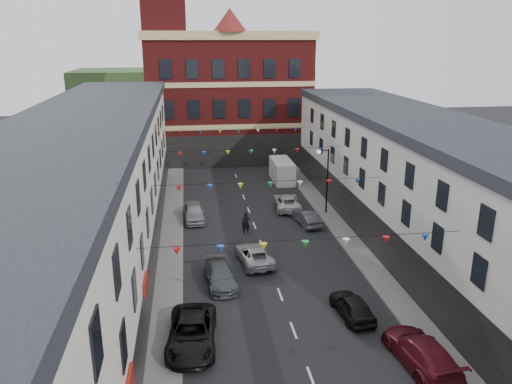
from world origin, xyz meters
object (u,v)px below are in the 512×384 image
car_right_d (352,306)px  car_right_e (307,217)px  white_van (282,171)px  car_right_c (421,352)px  pedestrian (246,223)px  car_left_c (192,333)px  car_right_f (287,202)px  moving_car (254,254)px  street_lamp (325,172)px  car_left_e (194,212)px  car_left_d (220,276)px

car_right_d → car_right_e: bearing=-98.9°
white_van → car_right_c: bearing=-88.9°
white_van → pedestrian: (-5.78, -14.91, -0.26)m
pedestrian → white_van: bearing=78.8°
car_left_c → car_right_c: (11.00, -3.16, 0.01)m
car_right_f → moving_car: size_ratio=1.05×
car_left_c → white_van: 31.58m
car_right_c → pedestrian: pedestrian is taller
car_right_d → pedestrian: (-4.53, 13.34, 0.26)m
car_left_c → car_right_f: size_ratio=1.10×
white_van → moving_car: bearing=-106.0°
white_van → car_left_c: bearing=-109.2°
pedestrian → car_right_d: bearing=-61.3°
car_right_c → white_van: bearing=-94.6°
car_right_f → white_van: bearing=-93.5°
car_right_c → white_van: size_ratio=0.96×
street_lamp → car_right_d: street_lamp is taller
car_left_e → pedestrian: 5.55m
car_right_c → car_right_d: 5.11m
car_left_c → white_van: (10.36, 29.83, 0.44)m
car_left_c → car_left_e: size_ratio=1.21×
car_left_c → street_lamp: bearing=61.4°
car_right_e → car_right_f: bearing=-86.6°
car_right_c → pedestrian: bearing=-76.2°
car_right_c → white_van: white_van is taller
moving_car → pedestrian: (0.06, 5.54, 0.28)m
street_lamp → pedestrian: street_lamp is taller
car_right_d → white_van: 28.28m
car_left_e → car_right_d: 19.11m
car_right_e → pedestrian: 5.54m
street_lamp → car_left_c: 22.40m
car_left_d → pedestrian: (2.68, 8.48, 0.28)m
car_right_d → pedestrian: bearing=-76.9°
car_left_d → car_right_c: size_ratio=0.86×
car_left_c → car_right_d: 9.25m
car_left_e → car_right_c: size_ratio=0.85×
car_right_d → car_right_e: (0.84, 14.67, -0.02)m
moving_car → pedestrian: pedestrian is taller
street_lamp → car_right_f: size_ratio=1.24×
car_right_d → moving_car: car_right_d is taller
moving_car → car_left_d: bearing=41.2°
car_left_c → white_van: white_van is taller
car_left_d → car_right_e: (8.06, 9.81, 0.00)m
car_left_e → car_left_d: bearing=-86.6°
car_right_f → moving_car: 12.03m
car_right_c → car_right_d: car_right_c is taller
car_right_e → car_right_f: size_ratio=0.81×
car_left_c → car_right_e: car_left_c is taller
street_lamp → car_right_c: bearing=-92.8°
car_right_e → pedestrian: pedestrian is taller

